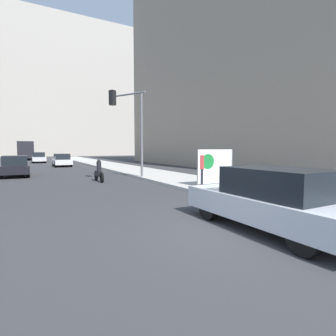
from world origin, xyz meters
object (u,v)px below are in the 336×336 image
Objects in this scene: protest_banner at (215,166)px; city_bus_on_road at (26,149)px; car_on_road_distant at (39,157)px; car_on_road_nearest at (15,166)px; motorcycle_on_road at (99,172)px; seated_protester at (246,181)px; jogger_on_sidewalk at (201,168)px; parked_car_curbside at (273,199)px; car_on_road_midblock at (62,160)px; traffic_light_pole at (131,119)px.

protest_banner is 45.59m from city_bus_on_road.
city_bus_on_road is at bearing 96.69° from car_on_road_distant.
car_on_road_nearest reaches higher than motorcycle_on_road.
seated_protester is at bearing -108.23° from protest_banner.
jogger_on_sidewalk is 0.39× the size of car_on_road_nearest.
parked_car_curbside is 1.12× the size of car_on_road_midblock.
parked_car_curbside is 0.39× the size of city_bus_on_road.
car_on_road_nearest is at bearing -96.67° from car_on_road_distant.
car_on_road_distant is at bearing 124.53° from seated_protester.
jogger_on_sidewalk is (0.23, 3.32, 0.29)m from seated_protester.
car_on_road_midblock reaches higher than seated_protester.
car_on_road_distant is (-6.94, 31.07, -0.37)m from protest_banner.
car_on_road_nearest is at bearing 144.06° from seated_protester.
seated_protester is 0.51× the size of protest_banner.
jogger_on_sidewalk is 0.15× the size of city_bus_on_road.
traffic_light_pole is 1.32× the size of car_on_road_midblock.
car_on_road_midblock is 10.33m from car_on_road_distant.
car_on_road_nearest is at bearing 108.86° from parked_car_curbside.
protest_banner is 14.67m from car_on_road_nearest.
jogger_on_sidewalk is 14.08m from car_on_road_nearest.
jogger_on_sidewalk is at bearing 110.89° from seated_protester.
car_on_road_midblock is 24.14m from city_bus_on_road.
seated_protester is 24.46m from car_on_road_midblock.
traffic_light_pole is at bearing -43.44° from car_on_road_nearest.
protest_banner is 21.52m from car_on_road_midblock.
traffic_light_pole is at bearing -8.41° from motorcycle_on_road.
traffic_light_pole is 11.81m from parked_car_curbside.
car_on_road_distant is at bearing 102.59° from protest_banner.
seated_protester is 9.02m from traffic_light_pole.
protest_banner is at bearing -158.59° from jogger_on_sidewalk.
parked_car_curbside reaches higher than car_on_road_distant.
traffic_light_pole reaches higher than seated_protester.
seated_protester is at bearing -80.27° from car_on_road_distant.
motorcycle_on_road is (-2.03, 0.30, -3.28)m from traffic_light_pole.
jogger_on_sidewalk is 6.01m from traffic_light_pole.
traffic_light_pole is at bearing 117.04° from protest_banner.
car_on_road_distant reaches higher than motorcycle_on_road.
traffic_light_pole is 1.18× the size of parked_car_curbside.
protest_banner reaches higher than car_on_road_distant.
traffic_light_pole is 1.22× the size of car_on_road_nearest.
car_on_road_distant is at bearing 95.71° from parked_car_curbside.
protest_banner is at bearing 96.58° from seated_protester.
car_on_road_midblock is (-2.38, 15.82, -3.14)m from traffic_light_pole.
city_bus_on_road reaches higher than parked_car_curbside.
seated_protester is 0.58× the size of motorcycle_on_road.
car_on_road_distant is 2.31× the size of motorcycle_on_road.
parked_car_curbside is (-2.38, -6.37, -0.28)m from jogger_on_sidewalk.
city_bus_on_road is (-1.61, 13.71, 1.12)m from car_on_road_distant.
city_bus_on_road is (-8.55, 44.78, 0.76)m from protest_banner.
jogger_on_sidewalk is at bearing -80.20° from city_bus_on_road.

